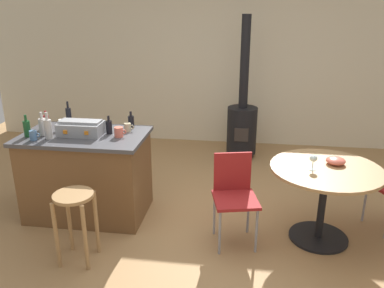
# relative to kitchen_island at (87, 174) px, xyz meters

# --- Properties ---
(ground_plane) EXTENTS (8.80, 8.80, 0.00)m
(ground_plane) POSITION_rel_kitchen_island_xyz_m (1.36, -0.22, -0.46)
(ground_plane) COLOR #A37A4C
(back_wall) EXTENTS (8.00, 0.10, 2.70)m
(back_wall) POSITION_rel_kitchen_island_xyz_m (1.36, 2.66, 0.89)
(back_wall) COLOR beige
(back_wall) RESTS_ON ground_plane
(kitchen_island) EXTENTS (1.29, 0.80, 0.91)m
(kitchen_island) POSITION_rel_kitchen_island_xyz_m (0.00, 0.00, 0.00)
(kitchen_island) COLOR brown
(kitchen_island) RESTS_ON ground_plane
(wooden_stool) EXTENTS (0.35, 0.35, 0.66)m
(wooden_stool) POSITION_rel_kitchen_island_xyz_m (0.22, -0.82, 0.03)
(wooden_stool) COLOR #A37A4C
(wooden_stool) RESTS_ON ground_plane
(dining_table) EXTENTS (1.03, 1.03, 0.76)m
(dining_table) POSITION_rel_kitchen_island_xyz_m (2.42, -0.17, 0.12)
(dining_table) COLOR black
(dining_table) RESTS_ON ground_plane
(folding_chair_far) EXTENTS (0.48, 0.48, 0.86)m
(folding_chair_far) POSITION_rel_kitchen_island_xyz_m (1.58, -0.30, 0.05)
(folding_chair_far) COLOR maroon
(folding_chair_far) RESTS_ON ground_plane
(wood_stove) EXTENTS (0.44, 0.45, 2.06)m
(wood_stove) POSITION_rel_kitchen_island_xyz_m (1.60, 1.98, 0.06)
(wood_stove) COLOR black
(wood_stove) RESTS_ON ground_plane
(toolbox) EXTENTS (0.44, 0.27, 0.15)m
(toolbox) POSITION_rel_kitchen_island_xyz_m (-0.01, -0.02, 0.53)
(toolbox) COLOR gray
(toolbox) RESTS_ON kitchen_island
(bottle_0) EXTENTS (0.07, 0.07, 0.18)m
(bottle_0) POSITION_rel_kitchen_island_xyz_m (0.42, 0.30, 0.52)
(bottle_0) COLOR black
(bottle_0) RESTS_ON kitchen_island
(bottle_1) EXTENTS (0.06, 0.06, 0.19)m
(bottle_1) POSITION_rel_kitchen_island_xyz_m (0.26, 0.06, 0.53)
(bottle_1) COLOR black
(bottle_1) RESTS_ON kitchen_island
(bottle_2) EXTENTS (0.07, 0.07, 0.24)m
(bottle_2) POSITION_rel_kitchen_island_xyz_m (-0.39, -0.09, 0.55)
(bottle_2) COLOR #B7B2AD
(bottle_2) RESTS_ON kitchen_island
(bottle_3) EXTENTS (0.06, 0.06, 0.27)m
(bottle_3) POSITION_rel_kitchen_island_xyz_m (-0.28, 0.29, 0.56)
(bottle_3) COLOR black
(bottle_3) RESTS_ON kitchen_island
(bottle_4) EXTENTS (0.06, 0.06, 0.18)m
(bottle_4) POSITION_rel_kitchen_island_xyz_m (-0.49, 0.18, 0.53)
(bottle_4) COLOR maroon
(bottle_4) RESTS_ON kitchen_island
(bottle_5) EXTENTS (0.07, 0.07, 0.27)m
(bottle_5) POSITION_rel_kitchen_island_xyz_m (-0.29, -0.18, 0.56)
(bottle_5) COLOR #B7B2AD
(bottle_5) RESTS_ON kitchen_island
(bottle_6) EXTENTS (0.07, 0.07, 0.23)m
(bottle_6) POSITION_rel_kitchen_island_xyz_m (-0.53, -0.15, 0.54)
(bottle_6) COLOR #194C23
(bottle_6) RESTS_ON kitchen_island
(cup_0) EXTENTS (0.13, 0.09, 0.10)m
(cup_0) POSITION_rel_kitchen_island_xyz_m (0.39, -0.03, 0.51)
(cup_0) COLOR #DB6651
(cup_0) RESTS_ON kitchen_island
(cup_1) EXTENTS (0.12, 0.08, 0.11)m
(cup_1) POSITION_rel_kitchen_island_xyz_m (-0.28, 0.14, 0.51)
(cup_1) COLOR white
(cup_1) RESTS_ON kitchen_island
(cup_2) EXTENTS (0.11, 0.07, 0.09)m
(cup_2) POSITION_rel_kitchen_island_xyz_m (0.42, 0.17, 0.50)
(cup_2) COLOR tan
(cup_2) RESTS_ON kitchen_island
(cup_3) EXTENTS (0.11, 0.07, 0.10)m
(cup_3) POSITION_rel_kitchen_island_xyz_m (-0.41, -0.25, 0.50)
(cup_3) COLOR #4C7099
(cup_3) RESTS_ON kitchen_island
(cup_4) EXTENTS (0.11, 0.07, 0.09)m
(cup_4) POSITION_rel_kitchen_island_xyz_m (-0.47, 0.05, 0.50)
(cup_4) COLOR tan
(cup_4) RESTS_ON kitchen_island
(wine_glass) EXTENTS (0.07, 0.07, 0.14)m
(wine_glass) POSITION_rel_kitchen_island_xyz_m (2.28, -0.24, 0.40)
(wine_glass) COLOR silver
(wine_glass) RESTS_ON dining_table
(serving_bowl) EXTENTS (0.18, 0.18, 0.07)m
(serving_bowl) POSITION_rel_kitchen_island_xyz_m (2.51, -0.07, 0.33)
(serving_bowl) COLOR #DB6651
(serving_bowl) RESTS_ON dining_table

